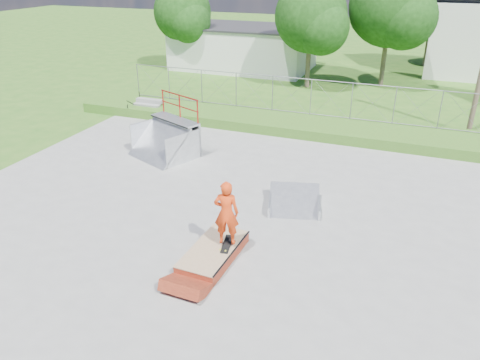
# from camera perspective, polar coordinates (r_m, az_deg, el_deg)

# --- Properties ---
(ground) EXTENTS (120.00, 120.00, 0.00)m
(ground) POSITION_cam_1_polar(r_m,az_deg,el_deg) (15.02, -1.17, -5.07)
(ground) COLOR #2E631C
(ground) RESTS_ON ground
(concrete_pad) EXTENTS (20.00, 16.00, 0.04)m
(concrete_pad) POSITION_cam_1_polar(r_m,az_deg,el_deg) (15.01, -1.18, -5.01)
(concrete_pad) COLOR gray
(concrete_pad) RESTS_ON ground
(grass_berm) EXTENTS (24.00, 3.00, 0.50)m
(grass_berm) POSITION_cam_1_polar(r_m,az_deg,el_deg) (23.22, 7.86, 6.63)
(grass_berm) COLOR #2E631C
(grass_berm) RESTS_ON ground
(grind_box) EXTENTS (1.25, 2.45, 0.36)m
(grind_box) POSITION_cam_1_polar(r_m,az_deg,el_deg) (13.20, -3.25, -8.92)
(grind_box) COLOR maroon
(grind_box) RESTS_ON concrete_pad
(quarter_pipe) EXTENTS (3.12, 2.92, 2.49)m
(quarter_pipe) POSITION_cam_1_polar(r_m,az_deg,el_deg) (19.74, -9.53, 6.19)
(quarter_pipe) COLOR #AEB1B7
(quarter_pipe) RESTS_ON concrete_pad
(flat_bank_ramp) EXTENTS (2.09, 2.17, 0.52)m
(flat_bank_ramp) POSITION_cam_1_polar(r_m,az_deg,el_deg) (15.78, 6.63, -2.60)
(flat_bank_ramp) COLOR #AEB1B7
(flat_bank_ramp) RESTS_ON concrete_pad
(skateboard) EXTENTS (0.36, 0.82, 0.13)m
(skateboard) POSITION_cam_1_polar(r_m,az_deg,el_deg) (13.16, -1.62, -7.85)
(skateboard) COLOR black
(skateboard) RESTS_ON grind_box
(skater) EXTENTS (0.77, 0.59, 1.87)m
(skater) POSITION_cam_1_polar(r_m,az_deg,el_deg) (12.67, -1.67, -4.32)
(skater) COLOR red
(skater) RESTS_ON grind_box
(concrete_stairs) EXTENTS (1.50, 1.60, 0.80)m
(concrete_stairs) POSITION_cam_1_polar(r_m,az_deg,el_deg) (25.71, -11.46, 8.55)
(concrete_stairs) COLOR gray
(concrete_stairs) RESTS_ON ground
(chain_link_fence) EXTENTS (20.00, 0.06, 1.80)m
(chain_link_fence) POSITION_cam_1_polar(r_m,az_deg,el_deg) (23.83, 8.63, 9.95)
(chain_link_fence) COLOR gray
(chain_link_fence) RESTS_ON grass_berm
(utility_building_flat) EXTENTS (10.00, 6.00, 3.00)m
(utility_building_flat) POSITION_cam_1_polar(r_m,az_deg,el_deg) (36.87, 0.42, 15.80)
(utility_building_flat) COLOR silver
(utility_building_flat) RESTS_ON ground
(tree_left_near) EXTENTS (4.76, 4.48, 6.65)m
(tree_left_near) POSITION_cam_1_polar(r_m,az_deg,el_deg) (30.73, 9.02, 18.75)
(tree_left_near) COLOR brown
(tree_left_near) RESTS_ON ground
(tree_center) EXTENTS (5.44, 5.12, 7.60)m
(tree_center) POSITION_cam_1_polar(r_m,az_deg,el_deg) (31.96, 18.36, 19.19)
(tree_center) COLOR brown
(tree_center) RESTS_ON ground
(tree_left_far) EXTENTS (4.42, 4.16, 6.18)m
(tree_left_far) POSITION_cam_1_polar(r_m,az_deg,el_deg) (36.14, -6.79, 19.34)
(tree_left_far) COLOR brown
(tree_left_far) RESTS_ON ground
(tree_back_mid) EXTENTS (4.08, 3.84, 5.70)m
(tree_back_mid) POSITION_cam_1_polar(r_m,az_deg,el_deg) (40.01, 22.70, 17.81)
(tree_back_mid) COLOR brown
(tree_back_mid) RESTS_ON ground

